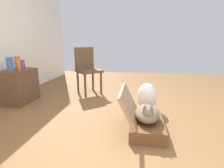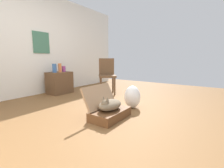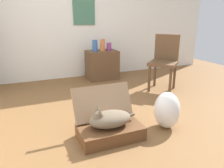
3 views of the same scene
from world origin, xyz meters
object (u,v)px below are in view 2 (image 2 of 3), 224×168
Objects in this scene: plastic_bag_white at (132,97)px; vase_short at (64,69)px; cat at (110,105)px; suitcase_base at (110,114)px; vase_tall at (54,68)px; vase_round at (60,68)px; side_table at (60,83)px; chair at (107,74)px.

plastic_bag_white is 2.76× the size of vase_short.
suitcase_base is at bearing -2.12° from cat.
vase_tall is (0.58, 2.14, 0.46)m from cat.
plastic_bag_white is 2.20m from vase_round.
side_table reaches higher than plastic_bag_white.
vase_tall is at bearing 74.85° from cat.
vase_tall is 0.30m from vase_short.
vase_round is (0.15, -0.02, 0.01)m from vase_tall.
chair is at bearing -48.25° from vase_tall.
vase_round is at bearing -166.62° from vase_short.
plastic_bag_white is 2.23m from vase_short.
chair is at bearing 56.05° from plastic_bag_white.
side_table is (0.73, 2.16, 0.06)m from cat.
chair is at bearing 37.72° from cat.
plastic_bag_white is at bearing -91.10° from side_table.
side_table is 1.28m from chair.
suitcase_base is at bearing 177.50° from plastic_bag_white.
vase_short reaches higher than suitcase_base.
vase_short is at bearing 68.09° from suitcase_base.
side_table is at bearing 71.67° from suitcase_base.
plastic_bag_white is at bearing -91.13° from vase_round.
vase_short reaches higher than cat.
vase_round is (-0.15, -0.04, 0.04)m from vase_short.
chair reaches higher than cat.
vase_tall is 1.35m from chair.
vase_tall is at bearing 75.12° from suitcase_base.
vase_round is at bearing 71.29° from suitcase_base.
side_table is at bearing 90.00° from vase_round.
chair is (1.47, 1.14, 0.29)m from cat.
suitcase_base is 2.31m from vase_round.
vase_round is (0.73, 2.11, 0.46)m from cat.
cat is at bearing 177.88° from suitcase_base.
plastic_bag_white reaches higher than suitcase_base.
plastic_bag_white is 1.90× the size of vase_tall.
vase_tall is at bearing -177.67° from vase_short.
suitcase_base is 1.90m from chair.
vase_short is 1.18m from chair.
cat is 0.69m from plastic_bag_white.
vase_round reaches higher than cat.
cat is 0.56× the size of chair.
chair reaches higher than vase_tall.
side_table is 2.71× the size of vase_tall.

